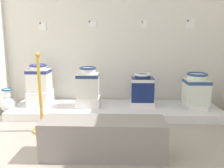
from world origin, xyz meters
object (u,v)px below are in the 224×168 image
at_px(plinth_block_broad_patterned, 40,98).
at_px(antique_toilet_broad_patterned, 39,77).
at_px(info_placard_fourth, 190,24).
at_px(info_placard_first, 42,26).
at_px(antique_toilet_leftmost, 142,87).
at_px(info_placard_third, 144,24).
at_px(stanchion_post_near_left, 41,108).
at_px(info_placard_second, 92,24).
at_px(museum_bench, 103,138).
at_px(plinth_block_squat_floral, 89,101).
at_px(antique_toilet_squat_floral, 88,82).
at_px(decorative_vase_spare, 8,103).
at_px(plinth_block_leftmost, 142,103).
at_px(plinth_block_rightmost, 195,106).
at_px(antique_toilet_rightmost, 196,88).

relative_size(plinth_block_broad_patterned, antique_toilet_broad_patterned, 0.88).
bearing_deg(info_placard_fourth, info_placard_first, -180.00).
xyz_separation_m(antique_toilet_leftmost, info_placard_third, (0.04, 0.38, 0.99)).
distance_m(info_placard_third, stanchion_post_near_left, 2.14).
distance_m(antique_toilet_broad_patterned, info_placard_second, 1.26).
height_order(info_placard_third, museum_bench, info_placard_third).
xyz_separation_m(plinth_block_squat_floral, antique_toilet_squat_floral, (0.00, 0.00, 0.32)).
xyz_separation_m(stanchion_post_near_left, museum_bench, (0.86, -0.60, -0.12)).
distance_m(info_placard_third, info_placard_fourth, 0.77).
bearing_deg(decorative_vase_spare, info_placard_second, 21.03).
height_order(plinth_block_leftmost, museum_bench, museum_bench).
bearing_deg(plinth_block_broad_patterned, stanchion_post_near_left, -69.42).
height_order(plinth_block_rightmost, info_placard_fourth, info_placard_fourth).
height_order(stanchion_post_near_left, museum_bench, stanchion_post_near_left).
xyz_separation_m(plinth_block_rightmost, info_placard_second, (-1.66, 0.48, 1.29)).
distance_m(info_placard_first, info_placard_second, 0.85).
bearing_deg(info_placard_third, plinth_block_leftmost, -95.59).
bearing_deg(info_placard_third, antique_toilet_rightmost, -31.59).
bearing_deg(plinth_block_squat_floral, museum_bench, -75.47).
distance_m(plinth_block_squat_floral, info_placard_second, 1.32).
height_order(plinth_block_leftmost, info_placard_first, info_placard_first).
bearing_deg(antique_toilet_rightmost, stanchion_post_near_left, -163.28).
xyz_separation_m(plinth_block_squat_floral, antique_toilet_leftmost, (0.87, 0.05, 0.24)).
height_order(info_placard_third, info_placard_fourth, info_placard_fourth).
relative_size(antique_toilet_rightmost, info_placard_first, 3.31).
height_order(antique_toilet_leftmost, decorative_vase_spare, antique_toilet_leftmost).
relative_size(info_placard_second, museum_bench, 0.11).
xyz_separation_m(plinth_block_rightmost, info_placard_third, (-0.78, 0.48, 1.28)).
xyz_separation_m(antique_toilet_broad_patterned, plinth_block_leftmost, (1.68, -0.01, -0.42)).
bearing_deg(info_placard_third, plinth_block_broad_patterned, -167.79).
bearing_deg(antique_toilet_squat_floral, museum_bench, -75.47).
relative_size(plinth_block_leftmost, museum_bench, 0.30).
bearing_deg(info_placard_first, info_placard_third, -0.00).
bearing_deg(plinth_block_leftmost, stanchion_post_near_left, -151.17).
relative_size(plinth_block_rightmost, decorative_vase_spare, 0.87).
distance_m(plinth_block_leftmost, info_placard_fourth, 1.56).
bearing_deg(decorative_vase_spare, plinth_block_squat_floral, 3.28).
bearing_deg(plinth_block_rightmost, plinth_block_squat_floral, 178.32).
xyz_separation_m(info_placard_third, stanchion_post_near_left, (-1.42, -1.14, -1.11)).
bearing_deg(stanchion_post_near_left, decorative_vase_spare, 140.45).
relative_size(antique_toilet_leftmost, info_placard_second, 3.26).
distance_m(antique_toilet_broad_patterned, info_placard_fourth, 2.65).
xyz_separation_m(antique_toilet_leftmost, info_placard_fourth, (0.81, 0.38, 1.00)).
xyz_separation_m(antique_toilet_squat_floral, antique_toilet_leftmost, (0.87, 0.05, -0.08)).
height_order(plinth_block_broad_patterned, decorative_vase_spare, decorative_vase_spare).
bearing_deg(decorative_vase_spare, antique_toilet_squat_floral, 3.28).
bearing_deg(decorative_vase_spare, info_placard_fourth, 9.70).
bearing_deg(info_placard_second, museum_bench, -79.82).
height_order(plinth_block_squat_floral, info_placard_third, info_placard_third).
distance_m(plinth_block_broad_patterned, antique_toilet_broad_patterned, 0.34).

